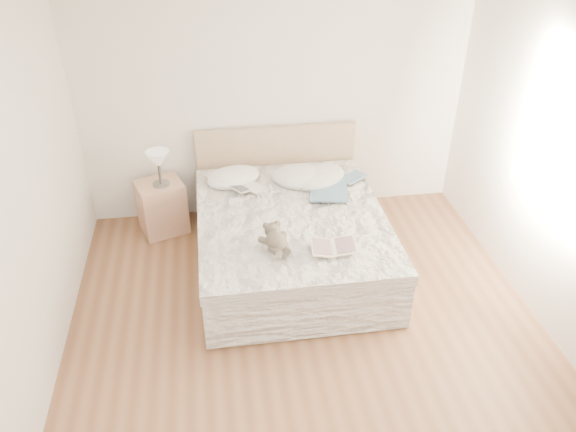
{
  "coord_description": "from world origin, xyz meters",
  "views": [
    {
      "loc": [
        -0.67,
        -3.2,
        3.38
      ],
      "look_at": [
        -0.04,
        1.05,
        0.62
      ],
      "focal_mm": 35.0,
      "sensor_mm": 36.0,
      "label": 1
    }
  ],
  "objects_px": {
    "nightstand": "(162,207)",
    "table_lamp": "(158,161)",
    "photo_book": "(247,189)",
    "teddy_bear": "(277,247)",
    "bed": "(290,235)",
    "childrens_book": "(334,247)"
  },
  "relations": [
    {
      "from": "table_lamp",
      "to": "photo_book",
      "type": "bearing_deg",
      "value": -21.26
    },
    {
      "from": "nightstand",
      "to": "photo_book",
      "type": "xyz_separation_m",
      "value": [
        0.88,
        -0.36,
        0.35
      ]
    },
    {
      "from": "nightstand",
      "to": "photo_book",
      "type": "bearing_deg",
      "value": -22.33
    },
    {
      "from": "bed",
      "to": "childrens_book",
      "type": "bearing_deg",
      "value": -69.08
    },
    {
      "from": "photo_book",
      "to": "nightstand",
      "type": "bearing_deg",
      "value": 120.69
    },
    {
      "from": "nightstand",
      "to": "teddy_bear",
      "type": "relative_size",
      "value": 1.77
    },
    {
      "from": "table_lamp",
      "to": "childrens_book",
      "type": "height_order",
      "value": "table_lamp"
    },
    {
      "from": "bed",
      "to": "teddy_bear",
      "type": "xyz_separation_m",
      "value": [
        -0.21,
        -0.65,
        0.34
      ]
    },
    {
      "from": "photo_book",
      "to": "table_lamp",
      "type": "bearing_deg",
      "value": 121.75
    },
    {
      "from": "childrens_book",
      "to": "teddy_bear",
      "type": "height_order",
      "value": "teddy_bear"
    },
    {
      "from": "table_lamp",
      "to": "teddy_bear",
      "type": "bearing_deg",
      "value": -53.83
    },
    {
      "from": "nightstand",
      "to": "childrens_book",
      "type": "xyz_separation_m",
      "value": [
        1.51,
        -1.44,
        0.35
      ]
    },
    {
      "from": "nightstand",
      "to": "table_lamp",
      "type": "xyz_separation_m",
      "value": [
        0.03,
        -0.03,
        0.55
      ]
    },
    {
      "from": "bed",
      "to": "childrens_book",
      "type": "height_order",
      "value": "bed"
    },
    {
      "from": "nightstand",
      "to": "table_lamp",
      "type": "height_order",
      "value": "table_lamp"
    },
    {
      "from": "bed",
      "to": "photo_book",
      "type": "bearing_deg",
      "value": 133.02
    },
    {
      "from": "bed",
      "to": "table_lamp",
      "type": "relative_size",
      "value": 5.73
    },
    {
      "from": "nightstand",
      "to": "teddy_bear",
      "type": "height_order",
      "value": "teddy_bear"
    },
    {
      "from": "table_lamp",
      "to": "childrens_book",
      "type": "distance_m",
      "value": 2.06
    },
    {
      "from": "childrens_book",
      "to": "teddy_bear",
      "type": "bearing_deg",
      "value": -178.77
    },
    {
      "from": "table_lamp",
      "to": "nightstand",
      "type": "bearing_deg",
      "value": 134.73
    },
    {
      "from": "bed",
      "to": "teddy_bear",
      "type": "relative_size",
      "value": 6.79
    }
  ]
}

